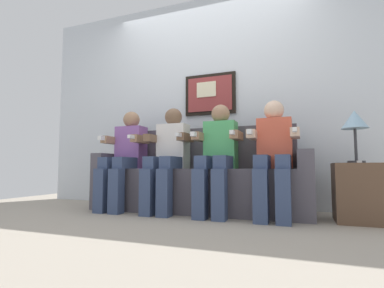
# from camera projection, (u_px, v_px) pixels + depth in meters

# --- Properties ---
(ground_plane) EXTENTS (6.09, 6.09, 0.00)m
(ground_plane) POSITION_uv_depth(u_px,v_px,m) (186.00, 216.00, 2.77)
(ground_plane) COLOR #9E9384
(back_wall_assembly) EXTENTS (4.69, 0.10, 2.60)m
(back_wall_assembly) POSITION_uv_depth(u_px,v_px,m) (210.00, 99.00, 3.58)
(back_wall_assembly) COLOR silver
(back_wall_assembly) RESTS_ON ground_plane
(couch) EXTENTS (2.29, 0.58, 0.90)m
(couch) POSITION_uv_depth(u_px,v_px,m) (198.00, 182.00, 3.10)
(couch) COLOR #514C56
(couch) RESTS_ON ground_plane
(person_leftmost) EXTENTS (0.46, 0.56, 1.11)m
(person_leftmost) POSITION_uv_depth(u_px,v_px,m) (125.00, 154.00, 3.25)
(person_leftmost) COLOR #8C59A5
(person_leftmost) RESTS_ON ground_plane
(person_left_center) EXTENTS (0.46, 0.56, 1.11)m
(person_left_center) POSITION_uv_depth(u_px,v_px,m) (169.00, 154.00, 3.06)
(person_left_center) COLOR white
(person_left_center) RESTS_ON ground_plane
(person_right_center) EXTENTS (0.46, 0.56, 1.11)m
(person_right_center) POSITION_uv_depth(u_px,v_px,m) (218.00, 153.00, 2.87)
(person_right_center) COLOR #4CB266
(person_right_center) RESTS_ON ground_plane
(person_rightmost) EXTENTS (0.46, 0.56, 1.11)m
(person_rightmost) POSITION_uv_depth(u_px,v_px,m) (274.00, 152.00, 2.68)
(person_rightmost) COLOR #D8593F
(person_rightmost) RESTS_ON ground_plane
(side_table_right) EXTENTS (0.40, 0.40, 0.50)m
(side_table_right) POSITION_uv_depth(u_px,v_px,m) (360.00, 193.00, 2.47)
(side_table_right) COLOR brown
(side_table_right) RESTS_ON ground_plane
(table_lamp) EXTENTS (0.22, 0.22, 0.46)m
(table_lamp) POSITION_uv_depth(u_px,v_px,m) (355.00, 122.00, 2.54)
(table_lamp) COLOR #333338
(table_lamp) RESTS_ON side_table_right
(spare_remote_on_table) EXTENTS (0.04, 0.13, 0.02)m
(spare_remote_on_table) POSITION_uv_depth(u_px,v_px,m) (358.00, 162.00, 2.48)
(spare_remote_on_table) COLOR white
(spare_remote_on_table) RESTS_ON side_table_right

